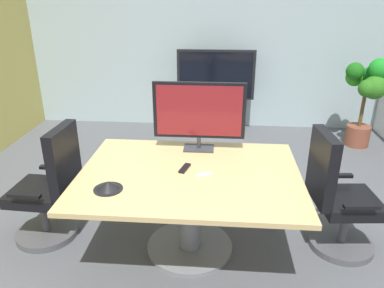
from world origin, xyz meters
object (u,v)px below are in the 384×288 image
(wall_display_unit, at_px, (215,105))
(remote_control, at_px, (184,168))
(conference_table, at_px, (190,192))
(office_chair_right, at_px, (337,203))
(conference_phone, at_px, (108,186))
(potted_plant, at_px, (366,92))
(office_chair_left, at_px, (50,193))
(tv_monitor, at_px, (199,112))

(wall_display_unit, xyz_separation_m, remote_control, (-0.20, -2.94, 0.32))
(conference_table, height_order, remote_control, remote_control)
(office_chair_right, bearing_deg, wall_display_unit, 16.00)
(office_chair_right, xyz_separation_m, conference_phone, (-1.84, -0.44, 0.33))
(potted_plant, bearing_deg, office_chair_left, -144.79)
(wall_display_unit, bearing_deg, conference_phone, -102.43)
(potted_plant, bearing_deg, wall_display_unit, 168.49)
(office_chair_left, bearing_deg, office_chair_right, 93.95)
(remote_control, bearing_deg, office_chair_right, 17.72)
(office_chair_left, relative_size, tv_monitor, 1.30)
(office_chair_left, relative_size, potted_plant, 0.85)
(conference_table, bearing_deg, wall_display_unit, 87.16)
(potted_plant, xyz_separation_m, conference_phone, (-2.87, -2.89, -0.02))
(office_chair_left, xyz_separation_m, tv_monitor, (1.30, 0.43, 0.66))
(conference_table, relative_size, wall_display_unit, 1.38)
(tv_monitor, bearing_deg, wall_display_unit, 87.62)
(conference_table, relative_size, remote_control, 10.65)
(tv_monitor, xyz_separation_m, conference_phone, (-0.63, -0.83, -0.33))
(office_chair_left, distance_m, potted_plant, 4.35)
(office_chair_right, height_order, potted_plant, potted_plant)
(tv_monitor, relative_size, conference_phone, 3.82)
(conference_table, height_order, tv_monitor, tv_monitor)
(potted_plant, relative_size, conference_phone, 5.85)
(conference_phone, distance_m, remote_control, 0.66)
(wall_display_unit, bearing_deg, office_chair_left, -115.62)
(office_chair_right, relative_size, wall_display_unit, 0.83)
(wall_display_unit, bearing_deg, remote_control, -93.85)
(office_chair_right, bearing_deg, office_chair_left, 86.04)
(wall_display_unit, xyz_separation_m, potted_plant, (2.13, -0.43, 0.36))
(office_chair_left, bearing_deg, conference_table, 89.67)
(office_chair_right, relative_size, tv_monitor, 1.30)
(office_chair_right, xyz_separation_m, tv_monitor, (-1.21, 0.38, 0.66))
(remote_control, bearing_deg, tv_monitor, 93.12)
(potted_plant, bearing_deg, office_chair_right, -112.68)
(tv_monitor, height_order, remote_control, tv_monitor)
(office_chair_left, height_order, tv_monitor, tv_monitor)
(office_chair_right, relative_size, remote_control, 6.41)
(wall_display_unit, xyz_separation_m, conference_phone, (-0.73, -3.33, 0.34))
(conference_table, height_order, wall_display_unit, wall_display_unit)
(office_chair_right, distance_m, conference_phone, 1.92)
(office_chair_left, height_order, remote_control, office_chair_left)
(tv_monitor, height_order, potted_plant, tv_monitor)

